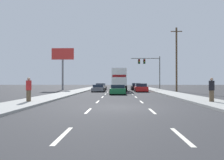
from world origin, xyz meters
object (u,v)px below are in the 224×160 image
object	(u,v)px
box_truck	(119,79)
pedestrian_near_corner	(212,90)
car_gray	(99,88)
pedestrian_mid_block	(29,89)
car_tan	(101,87)
roadside_billboard	(63,60)
car_black	(136,87)
car_green	(118,90)
car_red	(141,88)
utility_pole_mid	(176,59)
traffic_signal_mast	(148,65)

from	to	relation	value
box_truck	pedestrian_near_corner	size ratio (longest dim) A/B	4.93
car_gray	pedestrian_mid_block	bearing A→B (deg)	-100.76
car_tan	roadside_billboard	size ratio (longest dim) A/B	0.54
pedestrian_near_corner	car_gray	bearing A→B (deg)	119.13
car_tan	car_black	world-z (taller)	car_black
car_gray	car_green	world-z (taller)	car_green
car_red	utility_pole_mid	xyz separation A→B (m)	(5.77, 0.67, 4.65)
pedestrian_near_corner	pedestrian_mid_block	size ratio (longest dim) A/B	0.99
roadside_billboard	car_tan	bearing A→B (deg)	-1.66
car_tan	car_green	bearing A→B (deg)	-76.17
traffic_signal_mast	utility_pole_mid	world-z (taller)	utility_pole_mid
car_tan	box_truck	size ratio (longest dim) A/B	0.51
car_gray	roadside_billboard	bearing A→B (deg)	138.35
car_tan	car_gray	bearing A→B (deg)	-88.01
car_black	pedestrian_mid_block	size ratio (longest dim) A/B	2.50
utility_pole_mid	pedestrian_near_corner	distance (m)	18.71
car_tan	car_red	world-z (taller)	car_red
car_tan	pedestrian_mid_block	world-z (taller)	pedestrian_mid_block
pedestrian_mid_block	car_tan	bearing A→B (deg)	82.63
traffic_signal_mast	pedestrian_near_corner	world-z (taller)	traffic_signal_mast
car_tan	car_red	distance (m)	9.66
car_green	pedestrian_mid_block	xyz separation A→B (m)	(-6.44, -11.17, 0.45)
pedestrian_mid_block	box_truck	bearing A→B (deg)	71.89
car_green	utility_pole_mid	distance (m)	12.67
box_truck	utility_pole_mid	world-z (taller)	utility_pole_mid
pedestrian_near_corner	pedestrian_mid_block	bearing A→B (deg)	-178.73
traffic_signal_mast	box_truck	bearing A→B (deg)	-126.19
car_black	utility_pole_mid	xyz separation A→B (m)	(5.94, -5.95, 4.65)
box_truck	pedestrian_near_corner	distance (m)	21.19
box_truck	car_red	bearing A→B (deg)	-39.75
utility_pole_mid	pedestrian_near_corner	size ratio (longest dim) A/B	5.95
box_truck	roadside_billboard	bearing A→B (deg)	158.79
box_truck	roadside_billboard	xyz separation A→B (m)	(-10.95, 4.25, 3.72)
utility_pole_mid	roadside_billboard	xyz separation A→B (m)	(-20.05, 6.35, 0.57)
car_gray	car_red	distance (m)	6.63
car_black	pedestrian_mid_block	world-z (taller)	pedestrian_mid_block
car_gray	car_red	world-z (taller)	car_red
roadside_billboard	utility_pole_mid	bearing A→B (deg)	-17.58
utility_pole_mid	pedestrian_near_corner	xyz separation A→B (m)	(-2.60, -18.03, -4.25)
car_black	roadside_billboard	xyz separation A→B (m)	(-14.12, 0.40, 5.22)
utility_pole_mid	roadside_billboard	bearing A→B (deg)	162.42
car_tan	car_green	size ratio (longest dim) A/B	1.07
traffic_signal_mast	pedestrian_mid_block	bearing A→B (deg)	-113.92
car_tan	pedestrian_mid_block	distance (m)	24.67
car_tan	traffic_signal_mast	distance (m)	11.43
roadside_billboard	pedestrian_near_corner	xyz separation A→B (m)	(17.46, -24.39, -4.82)
car_tan	pedestrian_mid_block	xyz separation A→B (m)	(-3.16, -24.47, 0.42)
car_gray	car_black	bearing A→B (deg)	44.81
box_truck	traffic_signal_mast	xyz separation A→B (m)	(6.05, 8.27, 3.08)
utility_pole_mid	pedestrian_near_corner	world-z (taller)	utility_pole_mid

